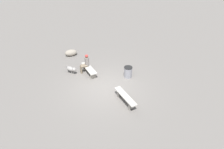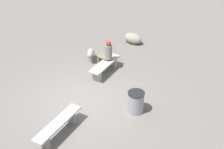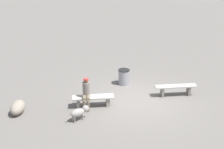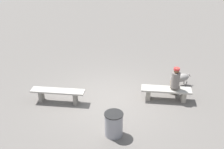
# 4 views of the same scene
# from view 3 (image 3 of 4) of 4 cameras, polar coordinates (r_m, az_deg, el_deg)

# --- Properties ---
(ground) EXTENTS (210.00, 210.00, 0.06)m
(ground) POSITION_cam_3_polar(r_m,az_deg,el_deg) (13.50, 4.88, -4.98)
(ground) COLOR slate
(bench_left) EXTENTS (1.88, 0.59, 0.48)m
(bench_left) POSITION_cam_3_polar(r_m,az_deg,el_deg) (14.06, 11.65, -2.49)
(bench_left) COLOR gray
(bench_left) RESTS_ON ground
(bench_right) EXTENTS (1.77, 0.65, 0.45)m
(bench_right) POSITION_cam_3_polar(r_m,az_deg,el_deg) (12.89, -3.48, -4.58)
(bench_right) COLOR gray
(bench_right) RESTS_ON ground
(seated_person) EXTENTS (0.39, 0.65, 1.28)m
(seated_person) POSITION_cam_3_polar(r_m,az_deg,el_deg) (12.61, -4.78, -3.26)
(seated_person) COLOR slate
(seated_person) RESTS_ON ground
(dog) EXTENTS (0.83, 0.52, 0.54)m
(dog) POSITION_cam_3_polar(r_m,az_deg,el_deg) (11.93, -5.99, -6.83)
(dog) COLOR gray
(dog) RESTS_ON ground
(trash_bin) EXTENTS (0.55, 0.55, 0.74)m
(trash_bin) POSITION_cam_3_polar(r_m,az_deg,el_deg) (14.92, 2.19, -0.44)
(trash_bin) COLOR gray
(trash_bin) RESTS_ON ground
(boulder) EXTENTS (0.78, 1.05, 0.50)m
(boulder) POSITION_cam_3_polar(r_m,az_deg,el_deg) (12.95, -16.97, -5.81)
(boulder) COLOR gray
(boulder) RESTS_ON ground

